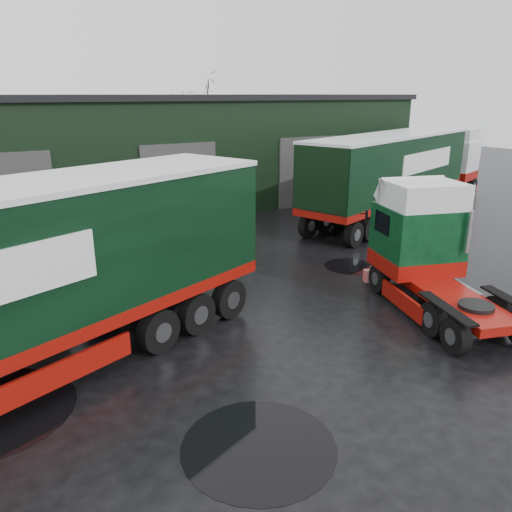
{
  "coord_description": "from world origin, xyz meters",
  "views": [
    {
      "loc": [
        -7.38,
        -9.74,
        6.36
      ],
      "look_at": [
        -0.18,
        2.58,
        1.7
      ],
      "focal_mm": 35.0,
      "sensor_mm": 36.0,
      "label": 1
    }
  ],
  "objects": [
    {
      "name": "wash_bucket",
      "position": [
        6.62,
        1.07,
        0.14
      ],
      "size": [
        0.3,
        0.3,
        0.28
      ],
      "primitive_type": "cylinder",
      "rotation": [
        0.0,
        0.0,
        -0.01
      ],
      "color": "#071FA5",
      "rests_on": "ground"
    },
    {
      "name": "warehouse",
      "position": [
        2.0,
        20.0,
        3.16
      ],
      "size": [
        32.4,
        12.4,
        6.3
      ],
      "color": "black",
      "rests_on": "ground"
    },
    {
      "name": "ground",
      "position": [
        0.0,
        0.0,
        0.0
      ],
      "size": [
        100.0,
        100.0,
        0.0
      ],
      "primitive_type": "plane",
      "color": "black"
    },
    {
      "name": "puddle_0",
      "position": [
        -3.38,
        -3.01,
        0.0
      ],
      "size": [
        2.97,
        2.97,
        0.01
      ],
      "primitive_type": "cylinder",
      "color": "black",
      "rests_on": "ground"
    },
    {
      "name": "tree_back_b",
      "position": [
        10.0,
        30.0,
        3.75
      ],
      "size": [
        4.4,
        4.4,
        7.5
      ],
      "primitive_type": null,
      "color": "black",
      "rests_on": "ground"
    },
    {
      "name": "hero_tractor",
      "position": [
        4.35,
        -0.7,
        1.91
      ],
      "size": [
        4.32,
        6.64,
        3.82
      ],
      "primitive_type": null,
      "rotation": [
        0.0,
        0.0,
        -0.3
      ],
      "color": "#083217",
      "rests_on": "ground"
    },
    {
      "name": "puddle_1",
      "position": [
        4.92,
        4.15,
        0.0
      ],
      "size": [
        1.94,
        1.94,
        0.01
      ],
      "primitive_type": "cylinder",
      "color": "black",
      "rests_on": "ground"
    },
    {
      "name": "lorry_right",
      "position": [
        11.59,
        9.0,
        2.23
      ],
      "size": [
        17.0,
        8.37,
        4.46
      ],
      "primitive_type": null,
      "rotation": [
        0.0,
        0.0,
        -1.23
      ],
      "color": "silver",
      "rests_on": "ground"
    }
  ]
}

